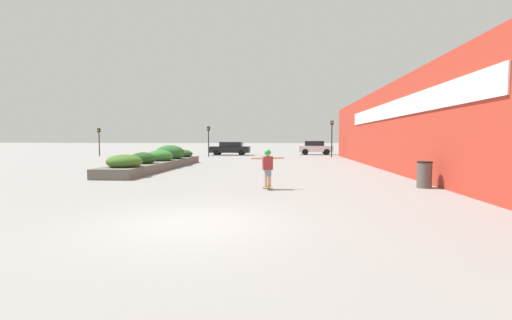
{
  "coord_description": "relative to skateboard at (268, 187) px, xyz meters",
  "views": [
    {
      "loc": [
        2.07,
        -7.4,
        1.89
      ],
      "look_at": [
        0.58,
        10.13,
        0.8
      ],
      "focal_mm": 24.0,
      "sensor_mm": 36.0,
      "label": 1
    }
  ],
  "objects": [
    {
      "name": "car_center_right",
      "position": [
        4.22,
        28.61,
        0.79
      ],
      "size": [
        4.03,
        1.9,
        1.64
      ],
      "rotation": [
        0.0,
        0.0,
        -1.57
      ],
      "color": "silver",
      "rests_on": "ground_plane"
    },
    {
      "name": "car_leftmost",
      "position": [
        15.1,
        26.86,
        0.69
      ],
      "size": [
        4.56,
        1.91,
        1.4
      ],
      "rotation": [
        0.0,
        0.0,
        -1.57
      ],
      "color": "navy",
      "rests_on": "ground_plane"
    },
    {
      "name": "planter_box",
      "position": [
        -7.38,
        8.59,
        0.44
      ],
      "size": [
        2.06,
        12.62,
        1.45
      ],
      "color": "#605B54",
      "rests_on": "ground_plane"
    },
    {
      "name": "skateboarder",
      "position": [
        0.0,
        -0.0,
        0.87
      ],
      "size": [
        1.24,
        0.59,
        1.4
      ],
      "rotation": [
        0.0,
        0.0,
        0.4
      ],
      "color": "tan",
      "rests_on": "skateboard"
    },
    {
      "name": "traffic_light_right",
      "position": [
        5.39,
        22.64,
        2.47
      ],
      "size": [
        0.28,
        0.3,
        3.75
      ],
      "color": "black",
      "rests_on": "ground_plane"
    },
    {
      "name": "trash_bin",
      "position": [
        6.01,
        0.87,
        0.45
      ],
      "size": [
        0.56,
        0.56,
        1.03
      ],
      "color": "#514C47",
      "rests_on": "ground_plane"
    },
    {
      "name": "ground_plane",
      "position": [
        -1.42,
        -5.35,
        -0.07
      ],
      "size": [
        300.0,
        300.0,
        0.0
      ],
      "primitive_type": "plane",
      "color": "gray"
    },
    {
      "name": "traffic_light_left",
      "position": [
        -7.53,
        23.33,
        2.15
      ],
      "size": [
        0.28,
        0.3,
        3.23
      ],
      "color": "black",
      "rests_on": "ground_plane"
    },
    {
      "name": "traffic_light_far_left",
      "position": [
        -19.84,
        23.43,
        2.05
      ],
      "size": [
        0.28,
        0.3,
        3.07
      ],
      "color": "black",
      "rests_on": "ground_plane"
    },
    {
      "name": "car_center_left",
      "position": [
        -5.74,
        26.75,
        0.73
      ],
      "size": [
        4.64,
        2.06,
        1.54
      ],
      "rotation": [
        0.0,
        0.0,
        1.57
      ],
      "color": "black",
      "rests_on": "ground_plane"
    },
    {
      "name": "skateboard",
      "position": [
        0.0,
        0.0,
        0.0
      ],
      "size": [
        0.43,
        0.65,
        0.09
      ],
      "rotation": [
        0.0,
        0.0,
        0.4
      ],
      "color": "olive",
      "rests_on": "ground_plane"
    },
    {
      "name": "building_wall_right",
      "position": [
        6.9,
        8.7,
        2.48
      ],
      "size": [
        0.67,
        34.5,
        5.08
      ],
      "color": "#B23323",
      "rests_on": "ground_plane"
    }
  ]
}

